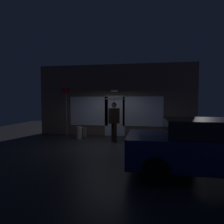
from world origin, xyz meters
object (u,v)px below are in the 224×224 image
person_with_umbrella (114,107)px  sidewalk_bollard (84,132)px  street_sign_post (66,109)px  parked_car (215,147)px  sidewalk_bollard_2 (79,133)px

person_with_umbrella → sidewalk_bollard: (-1.77, 1.11, -1.39)m
street_sign_post → parked_car: bearing=-37.0°
sidewalk_bollard_2 → street_sign_post: bearing=162.3°
sidewalk_bollard → sidewalk_bollard_2: (-0.07, -0.63, 0.08)m
sidewalk_bollard → sidewalk_bollard_2: sidewalk_bollard_2 is taller
street_sign_post → sidewalk_bollard_2: street_sign_post is taller
person_with_umbrella → street_sign_post: street_sign_post is taller
parked_car → person_with_umbrella: bearing=132.4°
parked_car → street_sign_post: street_sign_post is taller
person_with_umbrella → parked_car: person_with_umbrella is taller
sidewalk_bollard → sidewalk_bollard_2: 0.64m
sidewalk_bollard_2 → person_with_umbrella: bearing=-14.6°
sidewalk_bollard → sidewalk_bollard_2: bearing=-96.8°
person_with_umbrella → parked_car: bearing=91.3°
parked_car → street_sign_post: size_ratio=1.64×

